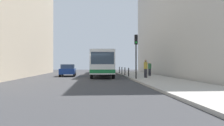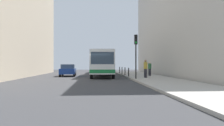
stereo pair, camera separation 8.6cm
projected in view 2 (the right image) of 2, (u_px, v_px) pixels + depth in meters
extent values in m
plane|color=#38383A|center=(97.00, 79.00, 23.24)|extent=(80.00, 80.00, 0.00)
cube|color=#ADA89E|center=(150.00, 78.00, 23.64)|extent=(4.40, 40.00, 0.15)
cube|color=#BCB7AD|center=(191.00, 10.00, 28.11)|extent=(7.00, 32.00, 16.41)
cube|color=white|center=(103.00, 62.00, 27.63)|extent=(2.91, 11.09, 2.50)
cube|color=#197238|center=(103.00, 70.00, 27.63)|extent=(2.93, 11.11, 0.36)
cube|color=#2D3D4C|center=(102.00, 58.00, 22.16)|extent=(2.26, 0.14, 1.20)
cube|color=#2D3D4C|center=(103.00, 59.00, 28.13)|extent=(2.87, 9.49, 1.00)
cylinder|color=black|center=(113.00, 74.00, 23.77)|extent=(0.32, 1.01, 1.00)
cylinder|color=black|center=(92.00, 74.00, 23.69)|extent=(0.32, 1.01, 1.00)
cylinder|color=black|center=(111.00, 71.00, 31.56)|extent=(0.32, 1.01, 1.00)
cylinder|color=black|center=(95.00, 71.00, 31.48)|extent=(0.32, 1.01, 1.00)
cube|color=navy|center=(68.00, 71.00, 28.41)|extent=(1.98, 4.47, 0.64)
cube|color=#2D3D4C|center=(68.00, 66.00, 28.56)|extent=(1.70, 2.53, 0.52)
cylinder|color=black|center=(74.00, 74.00, 27.01)|extent=(0.25, 0.65, 0.64)
cylinder|color=black|center=(60.00, 74.00, 26.83)|extent=(0.25, 0.65, 0.64)
cylinder|color=black|center=(75.00, 73.00, 29.99)|extent=(0.25, 0.65, 0.64)
cylinder|color=black|center=(63.00, 73.00, 29.81)|extent=(0.25, 0.65, 0.64)
cube|color=maroon|center=(104.00, 70.00, 36.80)|extent=(2.06, 4.50, 0.64)
cube|color=#2D3D4C|center=(104.00, 66.00, 36.96)|extent=(1.74, 2.55, 0.52)
cylinder|color=black|center=(109.00, 72.00, 35.31)|extent=(0.26, 0.65, 0.64)
cylinder|color=black|center=(98.00, 72.00, 35.29)|extent=(0.26, 0.65, 0.64)
cylinder|color=black|center=(109.00, 71.00, 38.31)|extent=(0.26, 0.65, 0.64)
cylinder|color=black|center=(99.00, 71.00, 38.29)|extent=(0.26, 0.65, 0.64)
cylinder|color=black|center=(136.00, 62.00, 21.25)|extent=(0.12, 0.12, 3.20)
cube|color=black|center=(136.00, 40.00, 21.27)|extent=(0.28, 0.24, 0.90)
sphere|color=black|center=(136.00, 36.00, 21.14)|extent=(0.16, 0.16, 0.16)
sphere|color=black|center=(136.00, 39.00, 21.14)|extent=(0.16, 0.16, 0.16)
sphere|color=green|center=(136.00, 42.00, 21.13)|extent=(0.16, 0.16, 0.16)
cylinder|color=black|center=(129.00, 72.00, 25.16)|extent=(0.11, 0.11, 0.95)
cylinder|color=black|center=(125.00, 71.00, 28.28)|extent=(0.11, 0.11, 0.95)
cylinder|color=black|center=(122.00, 71.00, 31.39)|extent=(0.11, 0.11, 0.95)
cylinder|color=black|center=(120.00, 70.00, 34.51)|extent=(0.11, 0.11, 0.95)
cylinder|color=#26262D|center=(146.00, 73.00, 22.90)|extent=(0.32, 0.32, 0.88)
cylinder|color=gold|center=(146.00, 65.00, 22.91)|extent=(0.38, 0.38, 0.68)
sphere|color=#8C6647|center=(146.00, 61.00, 22.91)|extent=(0.24, 0.24, 0.24)
cylinder|color=#26262D|center=(150.00, 72.00, 26.58)|extent=(0.32, 0.32, 0.81)
cylinder|color=#336B3F|center=(150.00, 66.00, 26.59)|extent=(0.38, 0.38, 0.62)
sphere|color=beige|center=(150.00, 63.00, 26.59)|extent=(0.22, 0.22, 0.22)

